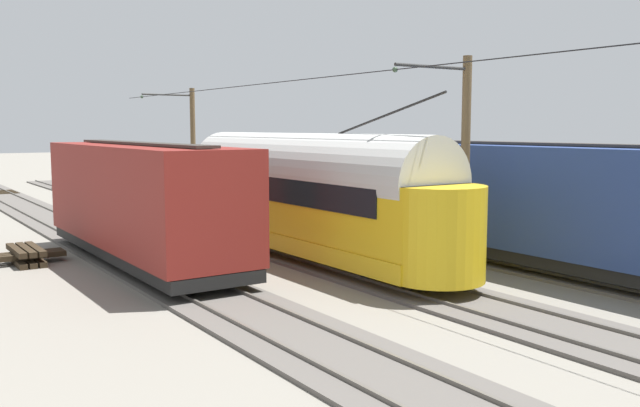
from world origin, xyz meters
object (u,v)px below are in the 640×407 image
at_px(vintage_streetcar, 306,193).
at_px(spare_tie_stack, 26,255).
at_px(coach_adjacent, 548,203).
at_px(switch_stand, 292,198).
at_px(track_end_bumper, 295,211).
at_px(catenary_pole_foreground, 192,145).
at_px(coach_far_siding, 141,199).
at_px(catenary_pole_mid_near, 463,160).

height_order(vintage_streetcar, spare_tie_stack, vintage_streetcar).
bearing_deg(coach_adjacent, spare_tie_stack, -38.09).
xyz_separation_m(switch_stand, spare_tie_stack, (14.89, 7.24, -0.43)).
xyz_separation_m(switch_stand, track_end_bumper, (1.54, 2.74, -0.30)).
distance_m(coach_adjacent, catenary_pole_foreground, 22.26).
relative_size(coach_adjacent, spare_tie_stack, 6.15).
bearing_deg(track_end_bumper, coach_far_siding, 34.17).
distance_m(coach_adjacent, track_end_bumper, 15.06).
height_order(vintage_streetcar, switch_stand, vintage_streetcar).
bearing_deg(coach_far_siding, track_end_bumper, -145.83).
xyz_separation_m(coach_far_siding, track_end_bumper, (-10.22, -6.94, -1.76)).
height_order(catenary_pole_mid_near, switch_stand, catenary_pole_mid_near).
bearing_deg(coach_far_siding, vintage_streetcar, 158.77).
bearing_deg(spare_tie_stack, catenary_pole_mid_near, 140.50).
height_order(catenary_pole_mid_near, spare_tie_stack, catenary_pole_mid_near).
distance_m(vintage_streetcar, coach_adjacent, 7.91).
distance_m(catenary_pole_mid_near, track_end_bumper, 14.11).
relative_size(vintage_streetcar, spare_tie_stack, 6.45).
xyz_separation_m(spare_tie_stack, track_end_bumper, (-13.35, -4.50, 0.13)).
xyz_separation_m(coach_far_siding, switch_stand, (-11.76, -9.69, -1.46)).
distance_m(coach_adjacent, spare_tie_stack, 17.07).
bearing_deg(catenary_pole_mid_near, track_end_bumper, -99.83).
bearing_deg(catenary_pole_foreground, coach_far_siding, 60.78).
bearing_deg(coach_adjacent, track_end_bumper, -89.99).
bearing_deg(catenary_pole_mid_near, spare_tie_stack, -39.50).
height_order(vintage_streetcar, coach_far_siding, vintage_streetcar).
height_order(coach_far_siding, track_end_bumper, coach_far_siding).
distance_m(coach_far_siding, track_end_bumper, 12.48).
height_order(spare_tie_stack, track_end_bumper, track_end_bumper).
xyz_separation_m(coach_far_siding, catenary_pole_mid_near, (-7.88, 6.62, 1.34)).
relative_size(catenary_pole_mid_near, spare_tie_stack, 2.78).
bearing_deg(coach_adjacent, catenary_pole_foreground, -83.92).
bearing_deg(catenary_pole_mid_near, coach_adjacent, 149.27).
bearing_deg(switch_stand, coach_far_siding, 39.46).
relative_size(spare_tie_stack, track_end_bumper, 1.33).
height_order(coach_adjacent, spare_tie_stack, coach_adjacent).
relative_size(catenary_pole_foreground, track_end_bumper, 3.70).
height_order(catenary_pole_foreground, catenary_pole_mid_near, same).
distance_m(vintage_streetcar, switch_stand, 13.52).
bearing_deg(catenary_pole_foreground, switch_stand, 131.52).
bearing_deg(catenary_pole_foreground, coach_adjacent, 96.08).
height_order(coach_adjacent, track_end_bumper, coach_adjacent).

